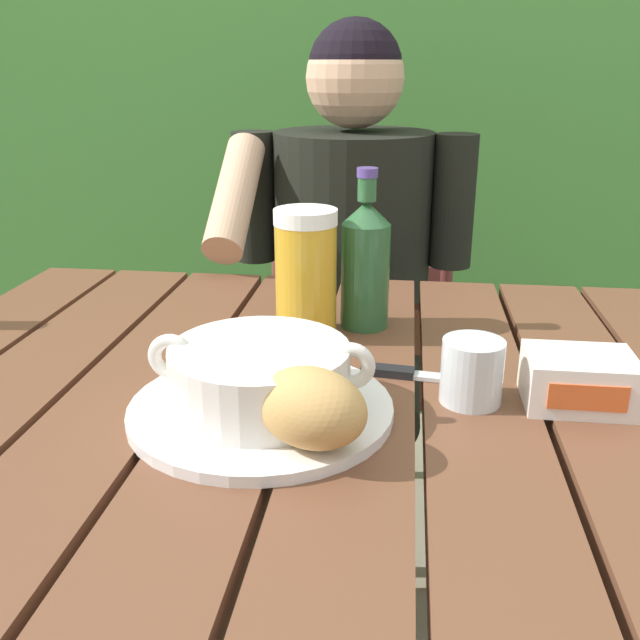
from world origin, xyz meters
TOP-DOWN VIEW (x-y plane):
  - dining_table at (0.00, 0.00)m, footprint 1.17×0.91m
  - chair_near_diner at (-0.07, 0.89)m, footprint 0.46×0.45m
  - person_eating at (-0.07, 0.69)m, footprint 0.48×0.47m
  - serving_plate at (-0.10, -0.04)m, footprint 0.27×0.27m
  - soup_bowl at (-0.10, -0.04)m, footprint 0.23×0.18m
  - bread_roll at (-0.04, -0.12)m, footprint 0.13×0.12m
  - beer_glass at (-0.08, 0.19)m, footprint 0.08×0.08m
  - beer_bottle at (-0.01, 0.23)m, footprint 0.07×0.07m
  - water_glass_small at (0.12, 0.02)m, footprint 0.07×0.07m
  - butter_tub at (0.23, 0.02)m, footprint 0.11×0.09m
  - table_knife at (0.06, 0.07)m, footprint 0.15×0.04m

SIDE VIEW (x-z plane):
  - chair_near_diner at x=-0.07m, z-range 0.01..0.93m
  - dining_table at x=0.00m, z-range 0.28..1.06m
  - person_eating at x=-0.07m, z-range 0.11..1.31m
  - table_knife at x=0.06m, z-range 0.78..0.79m
  - serving_plate at x=-0.10m, z-range 0.78..0.79m
  - butter_tub at x=0.23m, z-range 0.78..0.83m
  - water_glass_small at x=0.12m, z-range 0.78..0.85m
  - soup_bowl at x=-0.10m, z-range 0.79..0.86m
  - bread_roll at x=-0.04m, z-range 0.79..0.86m
  - beer_glass at x=-0.08m, z-range 0.78..0.95m
  - beer_bottle at x=-0.01m, z-range 0.76..0.98m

